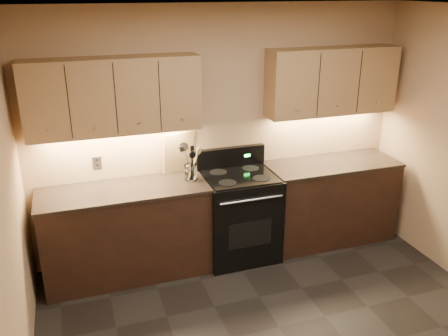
{
  "coord_description": "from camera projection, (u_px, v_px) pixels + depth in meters",
  "views": [
    {
      "loc": [
        -1.51,
        -2.54,
        2.74
      ],
      "look_at": [
        -0.16,
        1.45,
        1.12
      ],
      "focal_mm": 38.0,
      "sensor_mm": 36.0,
      "label": 1
    }
  ],
  "objects": [
    {
      "name": "upper_cab_left",
      "position": [
        114.0,
        96.0,
        4.35
      ],
      "size": [
        1.6,
        0.3,
        0.7
      ],
      "primitive_type": "cube",
      "color": "#A38351",
      "rests_on": "wall_back"
    },
    {
      "name": "ceiling",
      "position": [
        330.0,
        12.0,
        2.75
      ],
      "size": [
        4.0,
        4.0,
        0.0
      ],
      "primitive_type": "plane",
      "rotation": [
        3.14,
        0.0,
        0.0
      ],
      "color": "silver",
      "rests_on": "wall_back"
    },
    {
      "name": "wall_back",
      "position": [
        222.0,
        133.0,
        4.99
      ],
      "size": [
        4.0,
        0.04,
        2.6
      ],
      "primitive_type": "cube",
      "color": "tan",
      "rests_on": "ground"
    },
    {
      "name": "counter_left",
      "position": [
        127.0,
        232.0,
        4.69
      ],
      "size": [
        1.62,
        0.62,
        0.93
      ],
      "color": "black",
      "rests_on": "ground"
    },
    {
      "name": "outlet_plate",
      "position": [
        97.0,
        163.0,
        4.66
      ],
      "size": [
        0.08,
        0.01,
        0.12
      ],
      "primitive_type": "cube",
      "color": "#B2B5BA",
      "rests_on": "wall_back"
    },
    {
      "name": "black_spoon",
      "position": [
        191.0,
        163.0,
        4.71
      ],
      "size": [
        0.07,
        0.14,
        0.31
      ],
      "primitive_type": null,
      "rotation": [
        0.25,
        0.03,
        -0.12
      ],
      "color": "black",
      "rests_on": "utensil_crock"
    },
    {
      "name": "stove",
      "position": [
        239.0,
        214.0,
        5.02
      ],
      "size": [
        0.76,
        0.68,
        1.14
      ],
      "color": "black",
      "rests_on": "ground"
    },
    {
      "name": "steel_spatula",
      "position": [
        194.0,
        160.0,
        4.7
      ],
      "size": [
        0.23,
        0.14,
        0.37
      ],
      "primitive_type": null,
      "rotation": [
        0.03,
        -0.37,
        -0.33
      ],
      "color": "silver",
      "rests_on": "utensil_crock"
    },
    {
      "name": "counter_right",
      "position": [
        329.0,
        201.0,
        5.37
      ],
      "size": [
        1.46,
        0.62,
        0.93
      ],
      "color": "black",
      "rests_on": "ground"
    },
    {
      "name": "steel_skimmer",
      "position": [
        193.0,
        161.0,
        4.68
      ],
      "size": [
        0.18,
        0.17,
        0.38
      ],
      "primitive_type": null,
      "rotation": [
        -0.17,
        -0.26,
        -0.14
      ],
      "color": "silver",
      "rests_on": "utensil_crock"
    },
    {
      "name": "utensil_crock",
      "position": [
        191.0,
        172.0,
        4.73
      ],
      "size": [
        0.16,
        0.16,
        0.16
      ],
      "color": "white",
      "rests_on": "counter_left"
    },
    {
      "name": "upper_cab_right",
      "position": [
        332.0,
        81.0,
        5.02
      ],
      "size": [
        1.44,
        0.3,
        0.7
      ],
      "primitive_type": "cube",
      "color": "#A38351",
      "rests_on": "wall_back"
    },
    {
      "name": "black_turner",
      "position": [
        192.0,
        162.0,
        4.67
      ],
      "size": [
        0.12,
        0.14,
        0.35
      ],
      "primitive_type": null,
      "rotation": [
        -0.07,
        0.07,
        0.42
      ],
      "color": "black",
      "rests_on": "utensil_crock"
    },
    {
      "name": "wooden_spoon",
      "position": [
        189.0,
        163.0,
        4.68
      ],
      "size": [
        0.19,
        0.09,
        0.32
      ],
      "primitive_type": null,
      "rotation": [
        -0.05,
        0.42,
        0.11
      ],
      "color": "#D4BC72",
      "rests_on": "utensil_crock"
    },
    {
      "name": "cutting_board",
      "position": [
        179.0,
        152.0,
        4.87
      ],
      "size": [
        0.35,
        0.14,
        0.43
      ],
      "primitive_type": "cube",
      "rotation": [
        0.11,
        0.0,
        0.22
      ],
      "color": "#D4BC72",
      "rests_on": "counter_left"
    }
  ]
}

